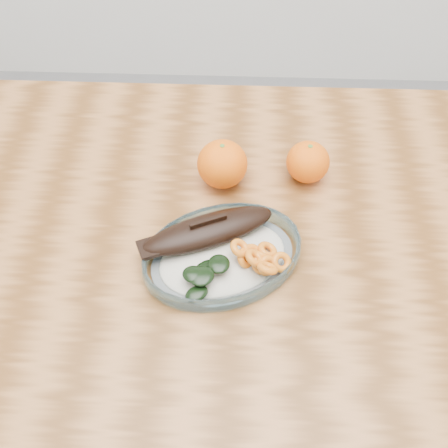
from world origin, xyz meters
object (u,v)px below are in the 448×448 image
(orange_left, at_px, (222,164))
(dining_table, at_px, (232,267))
(orange_right, at_px, (308,162))
(plated_meal, at_px, (222,253))

(orange_left, bearing_deg, dining_table, -78.96)
(orange_left, relative_size, orange_right, 1.15)
(dining_table, distance_m, plated_meal, 0.13)
(orange_left, bearing_deg, orange_right, 6.45)
(plated_meal, bearing_deg, orange_left, 69.01)
(orange_right, bearing_deg, plated_meal, -126.78)
(plated_meal, xyz_separation_m, orange_left, (-0.01, 0.17, 0.02))
(dining_table, xyz_separation_m, orange_right, (0.13, 0.13, 0.14))
(dining_table, height_order, orange_right, orange_right)
(orange_left, distance_m, orange_right, 0.15)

